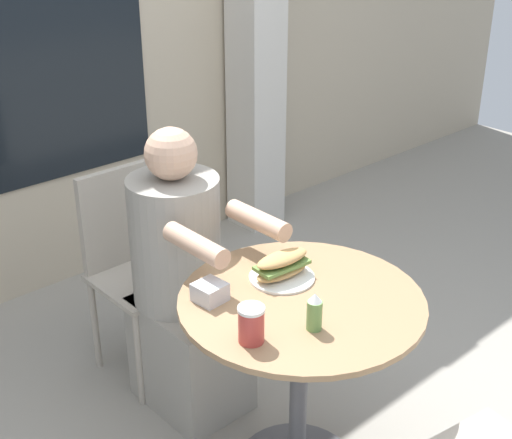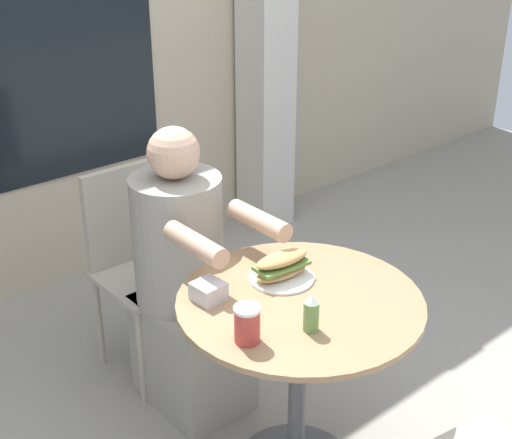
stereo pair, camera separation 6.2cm
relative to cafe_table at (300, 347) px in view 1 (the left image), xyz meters
name	(u,v)px [view 1 (the left image)]	position (x,y,z in m)	size (l,w,h in m)	color
storefront_wall	(14,6)	(0.00, 1.81, 0.87)	(8.00, 0.09, 2.80)	#B7A88E
lattice_pillar	(256,23)	(1.28, 1.62, 0.67)	(0.25, 0.25, 2.40)	beige
cafe_table	(300,347)	(0.00, 0.00, 0.00)	(0.79, 0.79, 0.71)	#997551
diner_chair	(132,253)	(-0.04, 0.92, -0.01)	(0.38, 0.38, 0.87)	#ADA393
seated_diner	(184,293)	(-0.04, 0.58, -0.04)	(0.34, 0.61, 1.14)	gray
sandwich_on_plate	(282,268)	(0.04, 0.13, 0.23)	(0.22, 0.22, 0.09)	white
drink_cup	(251,324)	(-0.27, -0.06, 0.24)	(0.08, 0.08, 0.11)	#B73D38
napkin_box	(210,292)	(-0.22, 0.18, 0.22)	(0.10, 0.10, 0.06)	silver
condiment_bottle	(314,312)	(-0.09, -0.14, 0.24)	(0.05, 0.05, 0.12)	#66934C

